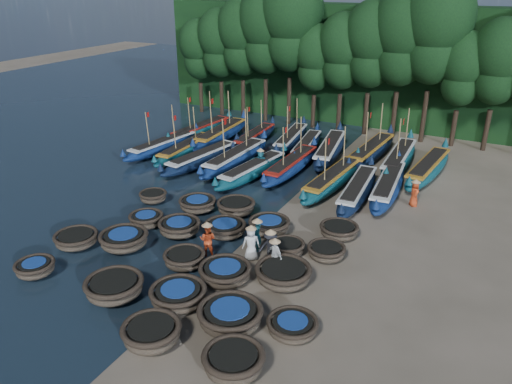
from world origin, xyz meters
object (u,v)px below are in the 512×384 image
at_px(coracle_3, 151,333).
at_px(coracle_9, 292,326).
at_px(fisherman_6, 415,192).
at_px(long_boat_5, 291,165).
at_px(long_boat_10, 221,134).
at_px(fisherman_2, 208,239).
at_px(coracle_18, 287,247).
at_px(coracle_22, 236,207).
at_px(long_boat_12, 291,139).
at_px(long_boat_17, 428,168).
at_px(coracle_10, 76,239).
at_px(long_boat_6, 333,179).
at_px(long_boat_8, 388,186).
at_px(long_boat_0, 163,145).
at_px(long_boat_1, 186,149).
at_px(long_boat_16, 399,159).
at_px(fisherman_0, 251,242).
at_px(coracle_7, 178,295).
at_px(long_boat_2, 202,158).
at_px(fisherman_1, 257,234).
at_px(long_boat_4, 253,170).
at_px(coracle_15, 146,219).
at_px(coracle_13, 225,272).
at_px(coracle_6, 114,287).
at_px(long_boat_3, 235,158).
at_px(coracle_4, 234,361).
at_px(long_boat_15, 371,151).
at_px(coracle_5, 35,268).
at_px(coracle_24, 339,230).
at_px(coracle_20, 153,196).
at_px(coracle_19, 326,251).
at_px(long_boat_13, 307,145).
at_px(long_boat_14, 330,149).
at_px(coracle_21, 198,204).
at_px(coracle_23, 269,225).
at_px(coracle_16, 179,227).
at_px(long_boat_7, 357,190).
at_px(coracle_12, 184,259).
at_px(fisherman_5, 260,161).
at_px(coracle_17, 225,228).
at_px(long_boat_9, 201,130).
at_px(fisherman_3, 270,248).
at_px(coracle_11, 124,239).
at_px(coracle_8, 230,316).
at_px(long_boat_11, 254,137).

height_order(coracle_3, coracle_9, coracle_3).
bearing_deg(fisherman_6, long_boat_5, 60.69).
distance_m(long_boat_10, fisherman_2, 17.63).
distance_m(coracle_18, coracle_22, 5.05).
relative_size(long_boat_12, long_boat_17, 0.92).
relative_size(coracle_10, long_boat_6, 0.29).
bearing_deg(long_boat_8, long_boat_0, 175.11).
xyz_separation_m(long_boat_1, long_boat_10, (0.45, 4.18, 0.06)).
relative_size(long_boat_16, fisherman_0, 4.88).
height_order(coracle_7, long_boat_2, long_boat_2).
relative_size(coracle_3, fisherman_1, 1.23).
bearing_deg(long_boat_4, coracle_15, -94.23).
xyz_separation_m(coracle_13, long_boat_8, (3.99, 12.48, 0.15)).
bearing_deg(long_boat_17, fisherman_6, -83.16).
height_order(coracle_10, long_boat_0, long_boat_0).
xyz_separation_m(coracle_6, long_boat_3, (-3.15, 15.69, 0.13)).
xyz_separation_m(coracle_4, long_boat_15, (-1.64, 22.81, 0.13)).
xyz_separation_m(coracle_5, coracle_24, (10.78, 9.51, 0.00)).
xyz_separation_m(coracle_15, long_boat_0, (-6.51, 10.11, 0.13)).
distance_m(coracle_9, coracle_20, 13.78).
bearing_deg(coracle_19, coracle_10, -158.23).
bearing_deg(long_boat_0, coracle_5, -64.90).
height_order(long_boat_0, long_boat_13, long_boat_0).
height_order(long_boat_4, long_boat_14, long_boat_14).
relative_size(coracle_21, fisherman_6, 1.50).
distance_m(coracle_21, coracle_23, 4.77).
distance_m(coracle_3, long_boat_15, 22.97).
bearing_deg(coracle_16, coracle_9, -28.54).
bearing_deg(long_boat_7, coracle_18, -101.66).
bearing_deg(coracle_12, coracle_21, 117.60).
xyz_separation_m(coracle_12, coracle_15, (-4.07, 2.37, -0.00)).
bearing_deg(coracle_10, coracle_18, 22.93).
height_order(coracle_9, long_boat_5, long_boat_5).
height_order(coracle_20, fisherman_5, fisherman_5).
bearing_deg(long_boat_14, fisherman_5, -130.42).
distance_m(coracle_17, long_boat_16, 15.05).
bearing_deg(coracle_22, long_boat_9, 130.33).
relative_size(long_boat_8, long_boat_9, 1.05).
bearing_deg(long_boat_12, fisherman_2, -87.27).
bearing_deg(fisherman_3, long_boat_4, 117.77).
distance_m(coracle_20, fisherman_3, 9.57).
distance_m(coracle_11, fisherman_1, 6.48).
xyz_separation_m(long_boat_16, fisherman_3, (-2.35, -15.45, 0.28)).
relative_size(long_boat_5, long_boat_9, 1.02).
bearing_deg(coracle_8, fisherman_1, 106.97).
height_order(coracle_21, long_boat_16, long_boat_16).
distance_m(long_boat_1, long_boat_5, 8.22).
distance_m(long_boat_9, long_boat_11, 4.77).
distance_m(coracle_21, fisherman_2, 4.97).
relative_size(long_boat_7, fisherman_0, 4.42).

